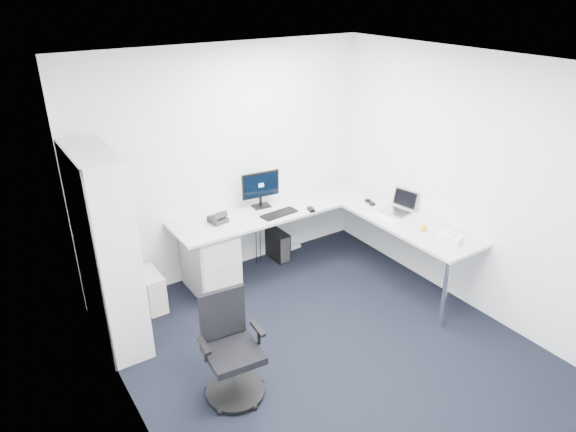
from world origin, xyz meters
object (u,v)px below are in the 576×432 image
task_chair (233,351)px  monitor (261,189)px  bookshelf (106,251)px  laptop (396,203)px  l_desk (300,247)px

task_chair → monitor: size_ratio=2.04×
bookshelf → task_chair: size_ratio=2.06×
bookshelf → monitor: size_ratio=4.21×
laptop → bookshelf: bearing=157.9°
l_desk → bookshelf: (-2.17, 0.05, 0.58)m
monitor → l_desk: bearing=-57.4°
task_chair → l_desk: bearing=45.0°
laptop → task_chair: bearing=-174.8°
monitor → laptop: (1.22, -1.01, -0.11)m
task_chair → laptop: size_ratio=2.86×
laptop → l_desk: bearing=139.8°
bookshelf → monitor: 1.98m
bookshelf → laptop: 3.21m
task_chair → monitor: (1.34, 1.78, 0.56)m
bookshelf → task_chair: bearing=-66.2°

